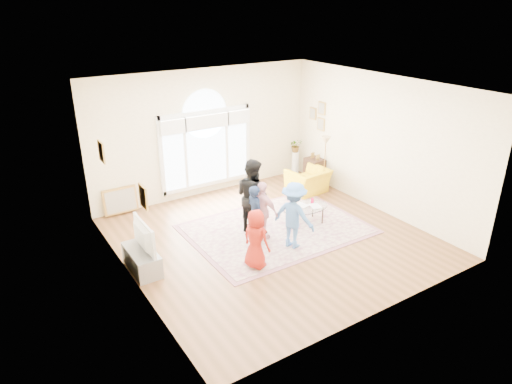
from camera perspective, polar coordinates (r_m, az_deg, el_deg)
ground at (r=9.80m, az=2.00°, el=-5.76°), size 6.00×6.00×0.00m
room_shell at (r=11.47m, az=-5.97°, el=6.99°), size 6.00×6.00×6.00m
area_rug at (r=10.15m, az=2.61°, el=-4.61°), size 3.60×2.60×0.02m
rug_border at (r=10.15m, az=2.61°, el=-4.63°), size 3.80×2.80×0.01m
tv_console at (r=8.88m, az=-14.07°, el=-8.25°), size 0.45×1.00×0.42m
television at (r=8.64m, az=-14.33°, el=-5.43°), size 0.16×0.98×0.57m
coffee_table at (r=10.27m, az=6.19°, el=-1.96°), size 1.14×0.80×0.54m
armchair at (r=11.98m, az=6.52°, el=1.36°), size 1.07×0.96×0.64m
side_cabinet at (r=12.65m, az=7.28°, el=2.65°), size 0.40×0.50×0.70m
floor_lamp at (r=11.76m, az=8.69°, el=5.80°), size 0.26×0.26×1.51m
plant_pedestal at (r=13.15m, az=4.92°, el=3.57°), size 0.20×0.20×0.70m
potted_plant at (r=12.98m, az=5.00°, el=5.83°), size 0.41×0.38×0.39m
leaning_picture at (r=11.30m, az=-16.40°, el=-2.64°), size 0.80×0.14×0.62m
child_red at (r=8.50m, az=-0.01°, el=-5.91°), size 0.54×0.66×1.17m
child_navy at (r=9.35m, az=-0.10°, el=-2.77°), size 0.30×0.46×1.25m
child_black at (r=9.71m, az=-0.46°, el=-0.48°), size 0.78×0.92×1.64m
child_pink at (r=9.44m, az=0.79°, el=-2.41°), size 0.57×0.81×1.28m
child_blue at (r=9.17m, az=4.75°, el=-2.91°), size 0.83×1.03×1.40m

